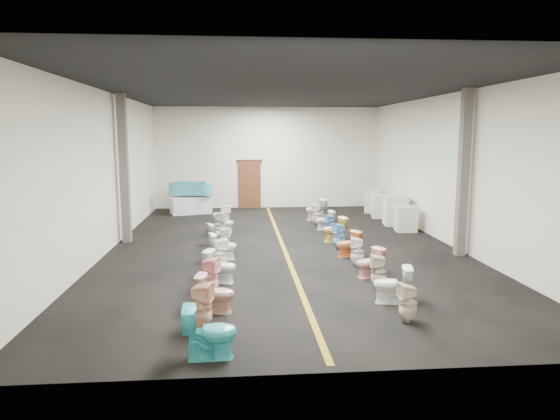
# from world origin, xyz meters

# --- Properties ---
(floor) EXTENTS (16.00, 16.00, 0.00)m
(floor) POSITION_xyz_m (0.00, 0.00, 0.00)
(floor) COLOR black
(floor) RESTS_ON ground
(ceiling) EXTENTS (16.00, 16.00, 0.00)m
(ceiling) POSITION_xyz_m (0.00, 0.00, 4.50)
(ceiling) COLOR black
(ceiling) RESTS_ON ground
(wall_back) EXTENTS (10.00, 0.00, 10.00)m
(wall_back) POSITION_xyz_m (0.00, 8.00, 2.25)
(wall_back) COLOR beige
(wall_back) RESTS_ON ground
(wall_front) EXTENTS (10.00, 0.00, 10.00)m
(wall_front) POSITION_xyz_m (0.00, -8.00, 2.25)
(wall_front) COLOR beige
(wall_front) RESTS_ON ground
(wall_left) EXTENTS (0.00, 16.00, 16.00)m
(wall_left) POSITION_xyz_m (-5.00, 0.00, 2.25)
(wall_left) COLOR beige
(wall_left) RESTS_ON ground
(wall_right) EXTENTS (0.00, 16.00, 16.00)m
(wall_right) POSITION_xyz_m (5.00, 0.00, 2.25)
(wall_right) COLOR beige
(wall_right) RESTS_ON ground
(aisle_stripe) EXTENTS (0.12, 15.60, 0.01)m
(aisle_stripe) POSITION_xyz_m (0.00, 0.00, 0.00)
(aisle_stripe) COLOR olive
(aisle_stripe) RESTS_ON floor
(back_door) EXTENTS (1.00, 0.10, 2.10)m
(back_door) POSITION_xyz_m (-0.80, 7.94, 1.05)
(back_door) COLOR #562D19
(back_door) RESTS_ON floor
(door_frame) EXTENTS (1.15, 0.08, 0.10)m
(door_frame) POSITION_xyz_m (-0.80, 7.95, 2.12)
(door_frame) COLOR #331C11
(door_frame) RESTS_ON back_door
(column_left) EXTENTS (0.25, 0.25, 4.50)m
(column_left) POSITION_xyz_m (-4.75, 1.00, 2.25)
(column_left) COLOR #59544C
(column_left) RESTS_ON floor
(column_right) EXTENTS (0.25, 0.25, 4.50)m
(column_right) POSITION_xyz_m (4.75, -1.50, 2.25)
(column_right) COLOR #59544C
(column_right) RESTS_ON floor
(display_table) EXTENTS (1.79, 1.26, 0.72)m
(display_table) POSITION_xyz_m (-3.30, 6.43, 0.36)
(display_table) COLOR silver
(display_table) RESTS_ON floor
(bathtub) EXTENTS (1.84, 0.87, 0.55)m
(bathtub) POSITION_xyz_m (-3.30, 6.43, 1.07)
(bathtub) COLOR teal
(bathtub) RESTS_ON display_table
(appliance_crate_a) EXTENTS (0.73, 0.73, 0.86)m
(appliance_crate_a) POSITION_xyz_m (4.40, 1.95, 0.43)
(appliance_crate_a) COLOR beige
(appliance_crate_a) RESTS_ON floor
(appliance_crate_b) EXTENTS (0.89, 0.89, 1.09)m
(appliance_crate_b) POSITION_xyz_m (4.40, 3.10, 0.55)
(appliance_crate_b) COLOR silver
(appliance_crate_b) RESTS_ON floor
(appliance_crate_c) EXTENTS (0.94, 0.94, 0.91)m
(appliance_crate_c) POSITION_xyz_m (4.40, 4.79, 0.45)
(appliance_crate_c) COLOR silver
(appliance_crate_c) RESTS_ON floor
(appliance_crate_d) EXTENTS (0.88, 0.88, 0.97)m
(appliance_crate_d) POSITION_xyz_m (4.40, 6.09, 0.48)
(appliance_crate_d) COLOR beige
(appliance_crate_d) RESTS_ON floor
(toilet_left_0) EXTENTS (0.80, 0.47, 0.81)m
(toilet_left_0) POSITION_xyz_m (-1.74, -7.39, 0.40)
(toilet_left_0) COLOR #33ADB3
(toilet_left_0) RESTS_ON floor
(toilet_left_1) EXTENTS (0.46, 0.46, 0.84)m
(toilet_left_1) POSITION_xyz_m (-1.95, -6.34, 0.42)
(toilet_left_1) COLOR #DCA484
(toilet_left_1) RESTS_ON floor
(toilet_left_2) EXTENTS (0.78, 0.54, 0.73)m
(toilet_left_2) POSITION_xyz_m (-1.75, -5.45, 0.36)
(toilet_left_2) COLOR #D8A089
(toilet_left_2) RESTS_ON floor
(toilet_left_3) EXTENTS (0.47, 0.47, 0.81)m
(toilet_left_3) POSITION_xyz_m (-1.91, -4.46, 0.41)
(toilet_left_3) COLOR #FAABAD
(toilet_left_3) RESTS_ON floor
(toilet_left_4) EXTENTS (0.82, 0.63, 0.73)m
(toilet_left_4) POSITION_xyz_m (-1.72, -3.54, 0.37)
(toilet_left_4) COLOR white
(toilet_left_4) RESTS_ON floor
(toilet_left_5) EXTENTS (0.46, 0.45, 0.79)m
(toilet_left_5) POSITION_xyz_m (-1.78, -2.50, 0.40)
(toilet_left_5) COLOR white
(toilet_left_5) RESTS_ON floor
(toilet_left_6) EXTENTS (0.79, 0.57, 0.73)m
(toilet_left_6) POSITION_xyz_m (-1.72, -1.51, 0.36)
(toilet_left_6) COLOR white
(toilet_left_6) RESTS_ON floor
(toilet_left_7) EXTENTS (0.38, 0.37, 0.69)m
(toilet_left_7) POSITION_xyz_m (-1.72, -0.57, 0.34)
(toilet_left_7) COLOR white
(toilet_left_7) RESTS_ON floor
(toilet_left_8) EXTENTS (0.75, 0.61, 0.66)m
(toilet_left_8) POSITION_xyz_m (-1.92, 0.33, 0.33)
(toilet_left_8) COLOR silver
(toilet_left_8) RESTS_ON floor
(toilet_left_9) EXTENTS (0.51, 0.51, 0.86)m
(toilet_left_9) POSITION_xyz_m (-1.90, 1.37, 0.43)
(toilet_left_9) COLOR silver
(toilet_left_9) RESTS_ON floor
(toilet_left_10) EXTENTS (0.69, 0.45, 0.67)m
(toilet_left_10) POSITION_xyz_m (-1.81, 2.23, 0.33)
(toilet_left_10) COLOR white
(toilet_left_10) RESTS_ON floor
(toilet_left_11) EXTENTS (0.46, 0.45, 0.79)m
(toilet_left_11) POSITION_xyz_m (-1.81, 3.28, 0.39)
(toilet_left_11) COLOR white
(toilet_left_11) RESTS_ON floor
(toilet_right_0) EXTENTS (0.35, 0.34, 0.71)m
(toilet_right_0) POSITION_xyz_m (1.66, -6.23, 0.35)
(toilet_right_0) COLOR beige
(toilet_right_0) RESTS_ON floor
(toilet_right_1) EXTENTS (0.81, 0.56, 0.76)m
(toilet_right_1) POSITION_xyz_m (1.69, -5.22, 0.38)
(toilet_right_1) COLOR white
(toilet_right_1) RESTS_ON floor
(toilet_right_2) EXTENTS (0.38, 0.37, 0.76)m
(toilet_right_2) POSITION_xyz_m (1.69, -4.30, 0.38)
(toilet_right_2) COLOR beige
(toilet_right_2) RESTS_ON floor
(toilet_right_3) EXTENTS (0.77, 0.61, 0.69)m
(toilet_right_3) POSITION_xyz_m (1.72, -3.41, 0.34)
(toilet_right_3) COLOR pink
(toilet_right_3) RESTS_ON floor
(toilet_right_4) EXTENTS (0.41, 0.40, 0.75)m
(toilet_right_4) POSITION_xyz_m (1.67, -2.43, 0.38)
(toilet_right_4) COLOR white
(toilet_right_4) RESTS_ON floor
(toilet_right_5) EXTENTS (0.78, 0.62, 0.70)m
(toilet_right_5) POSITION_xyz_m (1.64, -1.43, 0.35)
(toilet_right_5) COLOR orange
(toilet_right_5) RESTS_ON floor
(toilet_right_6) EXTENTS (0.46, 0.45, 0.76)m
(toilet_right_6) POSITION_xyz_m (1.59, -0.49, 0.38)
(toilet_right_6) COLOR #75B9EF
(toilet_right_6) RESTS_ON floor
(toilet_right_7) EXTENTS (0.83, 0.60, 0.77)m
(toilet_right_7) POSITION_xyz_m (1.64, 0.49, 0.38)
(toilet_right_7) COLOR #E8C65B
(toilet_right_7) RESTS_ON floor
(toilet_right_8) EXTENTS (0.36, 0.35, 0.69)m
(toilet_right_8) POSITION_xyz_m (1.71, 1.52, 0.34)
(toilet_right_8) COLOR #64A0D6
(toilet_right_8) RESTS_ON floor
(toilet_right_9) EXTENTS (0.71, 0.50, 0.66)m
(toilet_right_9) POSITION_xyz_m (1.68, 2.46, 0.33)
(toilet_right_9) COLOR silver
(toilet_right_9) RESTS_ON floor
(toilet_right_10) EXTENTS (0.47, 0.46, 0.79)m
(toilet_right_10) POSITION_xyz_m (1.55, 3.38, 0.39)
(toilet_right_10) COLOR beige
(toilet_right_10) RESTS_ON floor
(toilet_right_11) EXTENTS (0.89, 0.63, 0.82)m
(toilet_right_11) POSITION_xyz_m (1.67, 4.41, 0.41)
(toilet_right_11) COLOR silver
(toilet_right_11) RESTS_ON floor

